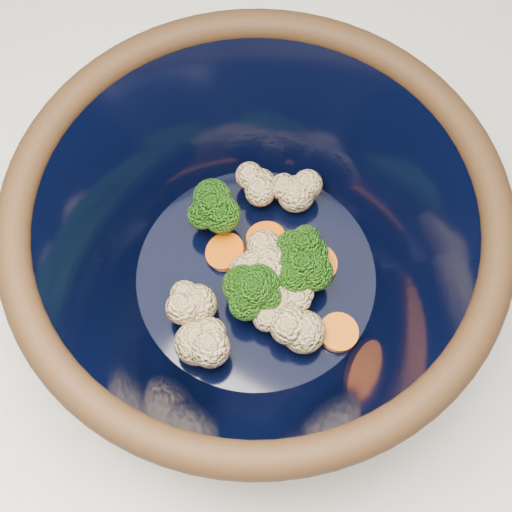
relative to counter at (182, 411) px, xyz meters
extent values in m
plane|color=#9E7A54|center=(0.00, 0.00, -0.45)|extent=(3.00, 3.00, 0.00)
cube|color=silver|center=(0.00, 0.00, 0.00)|extent=(1.20, 1.20, 0.90)
cylinder|color=black|center=(0.09, 0.06, 0.46)|extent=(0.20, 0.20, 0.01)
torus|color=black|center=(0.09, 0.06, 0.59)|extent=(0.34, 0.34, 0.02)
cylinder|color=black|center=(0.09, 0.06, 0.48)|extent=(0.19, 0.19, 0.00)
cylinder|color=#608442|center=(0.11, 0.08, 0.49)|extent=(0.01, 0.01, 0.02)
ellipsoid|color=#2C6C14|center=(0.11, 0.08, 0.52)|extent=(0.04, 0.04, 0.03)
cylinder|color=#608442|center=(0.10, 0.03, 0.49)|extent=(0.01, 0.01, 0.02)
ellipsoid|color=#2C6C14|center=(0.10, 0.03, 0.52)|extent=(0.04, 0.04, 0.04)
cylinder|color=#608442|center=(0.04, 0.08, 0.49)|extent=(0.01, 0.01, 0.02)
ellipsoid|color=#2C6C14|center=(0.04, 0.08, 0.51)|extent=(0.04, 0.04, 0.03)
cylinder|color=#608442|center=(0.12, 0.07, 0.49)|extent=(0.01, 0.01, 0.02)
ellipsoid|color=#2C6C14|center=(0.12, 0.07, 0.51)|extent=(0.04, 0.04, 0.03)
sphere|color=beige|center=(0.08, 0.13, 0.50)|extent=(0.03, 0.03, 0.03)
sphere|color=beige|center=(0.12, 0.03, 0.50)|extent=(0.03, 0.03, 0.03)
sphere|color=beige|center=(0.08, -0.02, 0.50)|extent=(0.03, 0.03, 0.03)
sphere|color=beige|center=(0.05, 0.12, 0.50)|extent=(0.03, 0.03, 0.03)
sphere|color=beige|center=(0.12, 0.05, 0.50)|extent=(0.03, 0.03, 0.03)
sphere|color=beige|center=(0.09, 0.06, 0.50)|extent=(0.03, 0.03, 0.03)
sphere|color=beige|center=(0.09, 0.07, 0.50)|extent=(0.03, 0.03, 0.03)
sphere|color=beige|center=(0.14, 0.03, 0.50)|extent=(0.03, 0.03, 0.03)
sphere|color=beige|center=(0.06, 0.01, 0.50)|extent=(0.03, 0.03, 0.03)
cylinder|color=#D46309|center=(0.13, 0.09, 0.49)|extent=(0.03, 0.03, 0.01)
cylinder|color=#D46309|center=(0.10, 0.07, 0.49)|extent=(0.03, 0.03, 0.01)
cylinder|color=#D46309|center=(0.06, 0.06, 0.49)|extent=(0.03, 0.03, 0.01)
cylinder|color=#D46309|center=(0.13, 0.04, 0.49)|extent=(0.03, 0.03, 0.01)
cylinder|color=#D46309|center=(0.08, 0.09, 0.49)|extent=(0.03, 0.03, 0.01)
cylinder|color=#D46309|center=(0.09, 0.05, 0.49)|extent=(0.03, 0.03, 0.01)
cylinder|color=#D46309|center=(0.09, 0.05, 0.49)|extent=(0.03, 0.03, 0.01)
cylinder|color=#D46309|center=(0.17, 0.04, 0.49)|extent=(0.03, 0.03, 0.01)
camera|label=1|loc=(0.20, -0.13, 1.00)|focal=50.00mm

